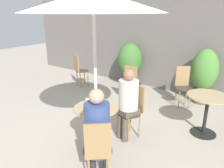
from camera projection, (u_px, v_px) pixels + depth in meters
name	position (u px, v px, depth m)	size (l,w,h in m)	color
ground_plane	(83.00, 151.00, 3.40)	(20.00, 20.00, 0.00)	#B2A899
storefront_wall	(172.00, 34.00, 5.52)	(10.00, 0.06, 3.00)	slate
cafe_table_near	(97.00, 120.00, 3.27)	(0.66, 0.66, 0.73)	black
cafe_table_far	(207.00, 107.00, 3.71)	(0.69, 0.69, 0.73)	black
bistro_chair_0	(98.00, 148.00, 2.57)	(0.41, 0.41, 0.90)	#42382D
bistro_chair_1	(134.00, 107.00, 3.67)	(0.38, 0.40, 0.90)	#42382D
bistro_chair_2	(132.00, 81.00, 5.00)	(0.36, 0.37, 0.90)	#42382D
bistro_chair_3	(79.00, 68.00, 6.12)	(0.39, 0.40, 0.90)	#42382D
bistro_chair_4	(183.00, 83.00, 4.87)	(0.41, 0.41, 0.90)	#42382D
seated_person_0	(97.00, 127.00, 2.64)	(0.39, 0.39, 1.23)	#2D2D33
seated_person_1	(128.00, 98.00, 3.53)	(0.36, 0.38, 1.22)	brown
beer_glass_0	(98.00, 98.00, 3.29)	(0.06, 0.06, 0.19)	silver
beer_glass_1	(87.00, 103.00, 3.15)	(0.06, 0.06, 0.15)	beige
beer_glass_2	(102.00, 104.00, 3.09)	(0.07, 0.07, 0.17)	silver
potted_plant_0	(130.00, 62.00, 6.05)	(0.69, 0.69, 1.23)	#47423D
potted_plant_1	(204.00, 73.00, 4.97)	(0.59, 0.59, 1.27)	brown
umbrella	(93.00, 1.00, 2.73)	(1.86, 1.86, 2.33)	silver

